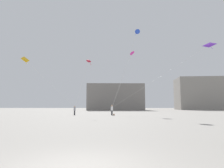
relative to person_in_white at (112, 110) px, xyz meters
name	(u,v)px	position (x,y,z in m)	size (l,w,h in m)	color
person_in_white	(112,110)	(0.00, 0.00, 0.00)	(0.39, 0.39, 1.78)	#2D2D33
person_in_grey	(75,110)	(-6.80, 1.17, -0.07)	(0.36, 0.36, 1.64)	#2D2D33
kite_cobalt_diamond	(137,33)	(4.65, 1.45, 14.29)	(5.25, 1.87, 14.63)	blue
kite_amber_delta	(27,61)	(-12.25, -6.62, 7.20)	(6.03, 8.62, 7.44)	yellow
kite_magenta_diamond	(132,53)	(3.87, 5.52, 11.42)	(4.59, 6.30, 11.60)	#D12899
kite_violet_delta	(207,46)	(15.39, -3.23, 10.12)	(16.62, 4.07, 10.44)	purple
kite_crimson_diamond	(89,62)	(-3.95, -1.45, 8.21)	(3.42, 3.17, 8.36)	red
building_left_hall	(115,98)	(-0.66, 45.84, 3.93)	(22.18, 18.17, 9.81)	gray
building_centre_hall	(200,94)	(35.34, 51.88, 5.73)	(19.78, 13.71, 13.41)	gray
handbag_beside_flyer	(114,115)	(0.35, 0.10, -0.85)	(0.32, 0.14, 0.24)	brown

